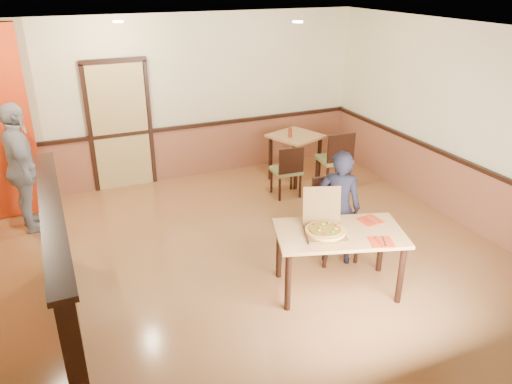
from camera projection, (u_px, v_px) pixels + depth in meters
The scene contains 24 objects.
floor at pixel (246, 278), 6.04m from camera, with size 7.00×7.00×0.00m, color #A86E41.
ceiling at pixel (243, 38), 4.90m from camera, with size 7.00×7.00×0.00m, color black.
wall_back at pixel (166, 101), 8.40m from camera, with size 7.00×7.00×0.00m, color #FFF6C7.
wall_right at pixel (484, 133), 6.74m from camera, with size 7.00×7.00×0.00m, color #FFF6C7.
wainscot_back at pixel (170, 154), 8.76m from camera, with size 7.00×0.04×0.90m, color #94563B.
chair_rail_back at pixel (169, 129), 8.55m from camera, with size 7.00×0.06×0.06m, color black.
wainscot_right at pixel (470, 197), 7.12m from camera, with size 0.04×7.00×0.90m, color #94563B.
chair_rail_right at pixel (474, 166), 6.92m from camera, with size 0.06×7.00×0.06m, color black.
back_door at pixel (120, 127), 8.22m from camera, with size 0.90×0.06×2.10m, color tan.
booth_partition at pixel (63, 271), 4.84m from camera, with size 0.20×3.10×1.44m.
spot_b at pixel (118, 21), 6.71m from camera, with size 0.14×0.14×0.02m, color #FFDFB2.
spot_c at pixel (298, 22), 6.67m from camera, with size 0.14×0.14×0.02m, color #FFDFB2.
main_table at pixel (339, 240), 5.58m from camera, with size 1.59×1.19×0.76m.
diner_chair at pixel (333, 215), 6.34m from camera, with size 0.58×0.58×1.04m.
side_chair_left at pixel (288, 169), 8.03m from camera, with size 0.46×0.46×0.88m.
side_chair_right at pixel (336, 158), 8.32m from camera, with size 0.54×0.54×1.01m.
side_table at pixel (295, 145), 8.65m from camera, with size 0.98×0.98×0.82m.
diner at pixel (338, 208), 6.13m from camera, with size 0.54×0.36×1.49m, color black.
passerby at pixel (22, 169), 6.83m from camera, with size 1.08×0.45×1.84m, color #96969E.
pizza_box at pixel (324, 228), 5.49m from camera, with size 0.57×0.62×0.45m.
pizza at pixel (325, 231), 5.45m from camera, with size 0.44×0.44×0.03m, color #EDAC56.
napkin_near at pixel (381, 242), 5.32m from camera, with size 0.32×0.32×0.01m.
napkin_far at pixel (370, 220), 5.78m from camera, with size 0.26×0.26×0.01m.
condiment at pixel (290, 133), 8.42m from camera, with size 0.07×0.07×0.16m, color maroon.
Camera 1 is at (-1.91, -4.72, 3.41)m, focal length 35.00 mm.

